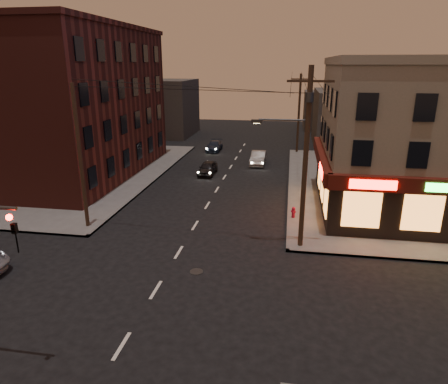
% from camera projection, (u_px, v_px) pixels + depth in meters
% --- Properties ---
extents(ground, '(120.00, 120.00, 0.00)m').
position_uv_depth(ground, '(156.00, 290.00, 18.86)').
color(ground, black).
rests_on(ground, ground).
extents(sidewalk_ne, '(24.00, 28.00, 0.15)m').
position_uv_depth(sidewalk_ne, '(431.00, 189.00, 33.88)').
color(sidewalk_ne, '#514F4C').
rests_on(sidewalk_ne, ground).
extents(sidewalk_nw, '(24.00, 28.00, 0.15)m').
position_uv_depth(sidewalk_nw, '(44.00, 171.00, 39.49)').
color(sidewalk_nw, '#514F4C').
rests_on(sidewalk_nw, ground).
extents(pizza_building, '(15.85, 12.85, 10.50)m').
position_uv_depth(pizza_building, '(438.00, 138.00, 27.35)').
color(pizza_building, gray).
rests_on(pizza_building, sidewalk_ne).
extents(brick_apartment, '(12.00, 20.00, 13.00)m').
position_uv_depth(brick_apartment, '(68.00, 104.00, 36.93)').
color(brick_apartment, '#4D1D19').
rests_on(brick_apartment, sidewalk_nw).
extents(bg_building_ne_a, '(10.00, 12.00, 7.00)m').
position_uv_depth(bg_building_ne_a, '(354.00, 118.00, 51.29)').
color(bg_building_ne_a, '#3F3D3A').
rests_on(bg_building_ne_a, ground).
extents(bg_building_nw, '(9.00, 10.00, 8.00)m').
position_uv_depth(bg_building_nw, '(162.00, 108.00, 59.11)').
color(bg_building_nw, '#3F3D3A').
rests_on(bg_building_nw, ground).
extents(bg_building_ne_b, '(8.00, 8.00, 6.00)m').
position_uv_depth(bg_building_ne_b, '(329.00, 110.00, 64.91)').
color(bg_building_ne_b, '#3F3D3A').
rests_on(bg_building_ne_b, ground).
extents(utility_pole_main, '(4.20, 0.44, 10.00)m').
position_uv_depth(utility_pole_main, '(304.00, 150.00, 21.50)').
color(utility_pole_main, '#382619').
rests_on(utility_pole_main, sidewalk_ne).
extents(utility_pole_far, '(0.26, 0.26, 9.00)m').
position_uv_depth(utility_pole_far, '(299.00, 114.00, 46.43)').
color(utility_pole_far, '#382619').
rests_on(utility_pole_far, sidewalk_ne).
extents(utility_pole_west, '(0.24, 0.24, 9.00)m').
position_uv_depth(utility_pole_west, '(80.00, 158.00, 24.60)').
color(utility_pole_west, '#382619').
rests_on(utility_pole_west, sidewalk_nw).
extents(sedan_near, '(1.53, 3.69, 1.25)m').
position_uv_depth(sedan_near, '(208.00, 168.00, 38.37)').
color(sedan_near, black).
rests_on(sedan_near, ground).
extents(sedan_mid, '(1.56, 4.25, 1.39)m').
position_uv_depth(sedan_mid, '(258.00, 158.00, 42.24)').
color(sedan_mid, gray).
rests_on(sedan_mid, ground).
extents(sedan_far, '(1.67, 4.06, 1.18)m').
position_uv_depth(sedan_far, '(214.00, 146.00, 48.87)').
color(sedan_far, '#1A2335').
rests_on(sedan_far, ground).
extents(fire_hydrant, '(0.35, 0.35, 0.77)m').
position_uv_depth(fire_hydrant, '(293.00, 212.00, 27.22)').
color(fire_hydrant, maroon).
rests_on(fire_hydrant, sidewalk_ne).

